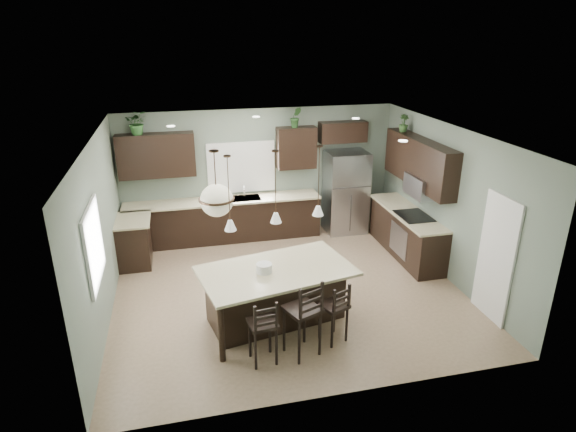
# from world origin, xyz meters

# --- Properties ---
(ground) EXTENTS (6.00, 6.00, 0.00)m
(ground) POSITION_xyz_m (0.00, 0.00, 0.00)
(ground) COLOR #9E8466
(ground) RESTS_ON ground
(pantry_door) EXTENTS (0.04, 0.82, 2.04)m
(pantry_door) POSITION_xyz_m (2.98, -1.55, 1.02)
(pantry_door) COLOR white
(pantry_door) RESTS_ON ground
(window_back) EXTENTS (1.35, 0.02, 1.00)m
(window_back) POSITION_xyz_m (-0.40, 2.73, 1.55)
(window_back) COLOR white
(window_back) RESTS_ON room_shell
(window_left) EXTENTS (0.02, 1.10, 1.00)m
(window_left) POSITION_xyz_m (-2.98, -0.80, 1.55)
(window_left) COLOR white
(window_left) RESTS_ON room_shell
(left_return_cabs) EXTENTS (0.60, 0.90, 0.90)m
(left_return_cabs) POSITION_xyz_m (-2.70, 1.70, 0.45)
(left_return_cabs) COLOR black
(left_return_cabs) RESTS_ON ground
(left_return_countertop) EXTENTS (0.66, 0.96, 0.04)m
(left_return_countertop) POSITION_xyz_m (-2.68, 1.70, 0.92)
(left_return_countertop) COLOR beige
(left_return_countertop) RESTS_ON left_return_cabs
(back_lower_cabs) EXTENTS (4.20, 0.60, 0.90)m
(back_lower_cabs) POSITION_xyz_m (-0.85, 2.45, 0.45)
(back_lower_cabs) COLOR black
(back_lower_cabs) RESTS_ON ground
(back_countertop) EXTENTS (4.20, 0.66, 0.04)m
(back_countertop) POSITION_xyz_m (-0.85, 2.43, 0.92)
(back_countertop) COLOR beige
(back_countertop) RESTS_ON back_lower_cabs
(sink_inset) EXTENTS (0.70, 0.45, 0.01)m
(sink_inset) POSITION_xyz_m (-0.40, 2.43, 0.94)
(sink_inset) COLOR gray
(sink_inset) RESTS_ON back_countertop
(faucet) EXTENTS (0.02, 0.02, 0.28)m
(faucet) POSITION_xyz_m (-0.40, 2.40, 1.08)
(faucet) COLOR silver
(faucet) RESTS_ON back_countertop
(back_upper_left) EXTENTS (1.55, 0.34, 0.90)m
(back_upper_left) POSITION_xyz_m (-2.15, 2.58, 1.95)
(back_upper_left) COLOR black
(back_upper_left) RESTS_ON room_shell
(back_upper_right) EXTENTS (0.85, 0.34, 0.90)m
(back_upper_right) POSITION_xyz_m (0.80, 2.58, 1.95)
(back_upper_right) COLOR black
(back_upper_right) RESTS_ON room_shell
(fridge_header) EXTENTS (1.05, 0.34, 0.45)m
(fridge_header) POSITION_xyz_m (1.85, 2.58, 2.25)
(fridge_header) COLOR black
(fridge_header) RESTS_ON room_shell
(right_lower_cabs) EXTENTS (0.60, 2.35, 0.90)m
(right_lower_cabs) POSITION_xyz_m (2.70, 0.87, 0.45)
(right_lower_cabs) COLOR black
(right_lower_cabs) RESTS_ON ground
(right_countertop) EXTENTS (0.66, 2.35, 0.04)m
(right_countertop) POSITION_xyz_m (2.68, 0.87, 0.92)
(right_countertop) COLOR beige
(right_countertop) RESTS_ON right_lower_cabs
(cooktop) EXTENTS (0.58, 0.75, 0.02)m
(cooktop) POSITION_xyz_m (2.68, 0.60, 0.94)
(cooktop) COLOR black
(cooktop) RESTS_ON right_countertop
(wall_oven_front) EXTENTS (0.01, 0.72, 0.60)m
(wall_oven_front) POSITION_xyz_m (2.40, 0.60, 0.45)
(wall_oven_front) COLOR gray
(wall_oven_front) RESTS_ON right_lower_cabs
(right_upper_cabs) EXTENTS (0.34, 2.35, 0.90)m
(right_upper_cabs) POSITION_xyz_m (2.83, 0.87, 1.95)
(right_upper_cabs) COLOR black
(right_upper_cabs) RESTS_ON room_shell
(microwave) EXTENTS (0.40, 0.75, 0.40)m
(microwave) POSITION_xyz_m (2.78, 0.60, 1.55)
(microwave) COLOR gray
(microwave) RESTS_ON right_upper_cabs
(refrigerator) EXTENTS (0.90, 0.74, 1.85)m
(refrigerator) POSITION_xyz_m (1.90, 2.36, 0.93)
(refrigerator) COLOR #9C9CA4
(refrigerator) RESTS_ON ground
(kitchen_island) EXTENTS (2.52, 1.74, 0.92)m
(kitchen_island) POSITION_xyz_m (-0.40, -0.94, 0.46)
(kitchen_island) COLOR black
(kitchen_island) RESTS_ON ground
(serving_dish) EXTENTS (0.24, 0.24, 0.14)m
(serving_dish) POSITION_xyz_m (-0.60, -0.98, 0.99)
(serving_dish) COLOR silver
(serving_dish) RESTS_ON kitchen_island
(bar_stool_left) EXTENTS (0.41, 0.41, 1.02)m
(bar_stool_left) POSITION_xyz_m (-0.79, -1.86, 0.51)
(bar_stool_left) COLOR black
(bar_stool_left) RESTS_ON ground
(bar_stool_center) EXTENTS (0.58, 0.58, 1.20)m
(bar_stool_center) POSITION_xyz_m (-0.22, -1.82, 0.60)
(bar_stool_center) COLOR black
(bar_stool_center) RESTS_ON ground
(bar_stool_right) EXTENTS (0.47, 0.47, 0.98)m
(bar_stool_right) POSITION_xyz_m (0.31, -1.62, 0.49)
(bar_stool_right) COLOR black
(bar_stool_right) RESTS_ON ground
(pendant_left) EXTENTS (0.17, 0.17, 1.10)m
(pendant_left) POSITION_xyz_m (-1.09, -1.08, 2.25)
(pendant_left) COLOR white
(pendant_left) RESTS_ON room_shell
(pendant_center) EXTENTS (0.17, 0.17, 1.10)m
(pendant_center) POSITION_xyz_m (-0.40, -0.94, 2.25)
(pendant_center) COLOR white
(pendant_center) RESTS_ON room_shell
(pendant_right) EXTENTS (0.17, 0.17, 1.10)m
(pendant_right) POSITION_xyz_m (0.29, -0.81, 2.25)
(pendant_right) COLOR white
(pendant_right) RESTS_ON room_shell
(chandelier) EXTENTS (0.52, 0.52, 0.99)m
(chandelier) POSITION_xyz_m (-1.23, -0.76, 2.30)
(chandelier) COLOR #EDE6C2
(chandelier) RESTS_ON room_shell
(plant_back_left) EXTENTS (0.43, 0.38, 0.48)m
(plant_back_left) POSITION_xyz_m (-2.45, 2.55, 2.64)
(plant_back_left) COLOR #2A5B27
(plant_back_left) RESTS_ON back_upper_left
(plant_back_right) EXTENTS (0.25, 0.20, 0.44)m
(plant_back_right) POSITION_xyz_m (0.77, 2.55, 2.62)
(plant_back_right) COLOR #295324
(plant_back_right) RESTS_ON back_upper_right
(plant_right_wall) EXTENTS (0.20, 0.20, 0.35)m
(plant_right_wall) POSITION_xyz_m (2.80, 1.61, 2.57)
(plant_right_wall) COLOR #2D5023
(plant_right_wall) RESTS_ON right_upper_cabs
(room_shell) EXTENTS (6.00, 6.00, 6.00)m
(room_shell) POSITION_xyz_m (0.00, 0.00, 1.70)
(room_shell) COLOR slate
(room_shell) RESTS_ON ground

